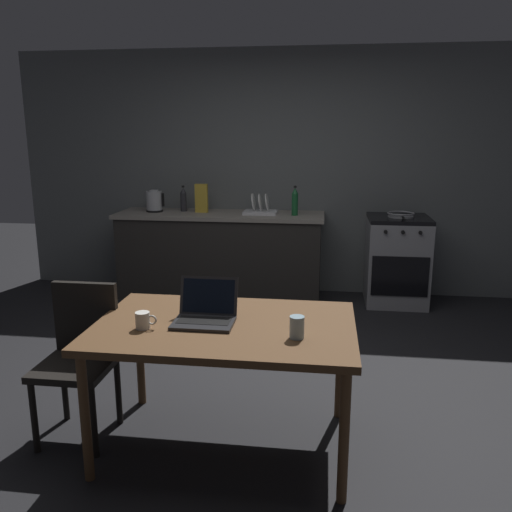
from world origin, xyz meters
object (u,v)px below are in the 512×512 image
at_px(stove_oven, 396,260).
at_px(chair, 80,350).
at_px(bottle, 295,201).
at_px(dish_rack, 260,209).
at_px(coffee_mug, 143,320).
at_px(dining_table, 225,335).
at_px(frying_pan, 401,215).
at_px(electric_kettle, 154,201).
at_px(cereal_box, 201,198).
at_px(bottle_b, 183,199).
at_px(drinking_glass, 297,327).
at_px(laptop, 205,314).

xyz_separation_m(stove_oven, chair, (-2.10, -2.69, 0.05)).
height_order(bottle, dish_rack, bottle).
xyz_separation_m(coffee_mug, dish_rack, (0.25, 2.86, 0.17)).
xyz_separation_m(stove_oven, dining_table, (-1.25, -2.73, 0.21)).
relative_size(frying_pan, dish_rack, 1.29).
xyz_separation_m(electric_kettle, bottle, (1.49, -0.05, 0.03)).
height_order(chair, cereal_box, cereal_box).
distance_m(stove_oven, bottle_b, 2.31).
bearing_deg(electric_kettle, chair, -80.94).
xyz_separation_m(electric_kettle, bottle_b, (0.29, 0.08, 0.02)).
bearing_deg(cereal_box, electric_kettle, -177.73).
bearing_deg(coffee_mug, dish_rack, 84.95).
distance_m(drinking_glass, bottle_b, 3.28).
bearing_deg(bottle, stove_oven, 2.61).
bearing_deg(drinking_glass, electric_kettle, 120.08).
distance_m(dining_table, bottle, 2.72).
xyz_separation_m(electric_kettle, frying_pan, (2.54, -0.03, -0.09)).
relative_size(electric_kettle, dish_rack, 0.68).
bearing_deg(frying_pan, bottle, -178.79).
height_order(electric_kettle, frying_pan, electric_kettle).
bearing_deg(stove_oven, chair, -127.94).
bearing_deg(laptop, coffee_mug, -141.75).
xyz_separation_m(stove_oven, laptop, (-1.36, -2.72, 0.32)).
height_order(dining_table, drinking_glass, drinking_glass).
height_order(chair, drinking_glass, chair).
distance_m(bottle, dish_rack, 0.37).
xyz_separation_m(chair, electric_kettle, (-0.43, 2.69, 0.50)).
bearing_deg(chair, frying_pan, 73.46).
bearing_deg(frying_pan, stove_oven, 114.59).
distance_m(dining_table, chair, 0.87).
relative_size(chair, dish_rack, 2.58).
distance_m(bottle, drinking_glass, 2.85).
bearing_deg(dining_table, chair, 177.25).
xyz_separation_m(stove_oven, bottle_b, (-2.23, 0.08, 0.58)).
relative_size(chair, electric_kettle, 3.78).
bearing_deg(drinking_glass, laptop, 162.06).
relative_size(chair, coffee_mug, 7.71).
height_order(stove_oven, bottle_b, bottle_b).
xyz_separation_m(dish_rack, bottle_b, (-0.83, 0.08, 0.08)).
bearing_deg(laptop, dish_rack, 104.01).
distance_m(laptop, coffee_mug, 0.33).
height_order(laptop, bottle, bottle).
bearing_deg(cereal_box, frying_pan, -1.35).
height_order(cereal_box, dish_rack, cereal_box).
xyz_separation_m(dining_table, electric_kettle, (-1.28, 2.73, 0.34)).
bearing_deg(dish_rack, coffee_mug, -95.05).
xyz_separation_m(bottle, frying_pan, (1.05, 0.02, -0.12)).
height_order(stove_oven, electric_kettle, electric_kettle).
bearing_deg(dish_rack, dining_table, -86.84).
distance_m(coffee_mug, dish_rack, 2.88).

